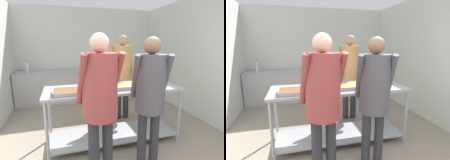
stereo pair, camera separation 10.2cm
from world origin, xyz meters
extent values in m
cube|color=silver|center=(0.00, 4.31, 1.32)|extent=(4.18, 0.06, 2.65)
cube|color=silver|center=(2.06, 2.15, 1.32)|extent=(0.06, 4.43, 2.65)
cube|color=#A8A8A8|center=(0.00, 3.94, 0.42)|extent=(4.02, 0.62, 0.85)
cube|color=#9EA0A8|center=(0.00, 3.94, 0.87)|extent=(4.02, 0.65, 0.04)
cube|color=black|center=(-0.06, 3.94, 0.88)|extent=(0.53, 0.46, 0.02)
cube|color=#9EA0A8|center=(-0.03, 1.56, 0.92)|extent=(2.17, 0.76, 0.04)
cube|color=#9EA0A8|center=(-0.03, 1.56, 0.12)|extent=(2.09, 0.68, 0.02)
cylinder|color=#9EA0A8|center=(-1.06, 1.23, 0.45)|extent=(0.04, 0.04, 0.90)
cylinder|color=#9EA0A8|center=(1.01, 1.23, 0.45)|extent=(0.04, 0.04, 0.90)
cylinder|color=#9EA0A8|center=(-1.06, 1.89, 0.45)|extent=(0.04, 0.04, 0.90)
cylinder|color=#9EA0A8|center=(1.01, 1.89, 0.45)|extent=(0.04, 0.04, 0.90)
cube|color=#9EA0A8|center=(-0.77, 1.40, 0.95)|extent=(0.37, 0.33, 0.01)
cube|color=brown|center=(-0.77, 1.40, 0.97)|extent=(0.35, 0.31, 0.04)
cube|color=#9EA0A8|center=(-0.77, 1.24, 0.97)|extent=(0.37, 0.01, 0.05)
cube|color=#9EA0A8|center=(-0.77, 1.57, 0.97)|extent=(0.37, 0.01, 0.05)
cube|color=#9EA0A8|center=(-0.95, 1.40, 0.97)|extent=(0.01, 0.33, 0.05)
cube|color=#9EA0A8|center=(-0.59, 1.40, 0.97)|extent=(0.01, 0.33, 0.05)
cylinder|color=#9EA0A8|center=(-0.34, 1.46, 0.98)|extent=(0.29, 0.29, 0.08)
cylinder|color=brown|center=(-0.34, 1.46, 1.02)|extent=(0.26, 0.26, 0.01)
cylinder|color=black|center=(-0.12, 1.46, 1.01)|extent=(0.14, 0.02, 0.02)
cube|color=#9EA0A8|center=(0.12, 1.44, 0.95)|extent=(0.41, 0.26, 0.01)
cube|color=gold|center=(0.12, 1.44, 0.97)|extent=(0.39, 0.24, 0.04)
cube|color=#9EA0A8|center=(0.12, 1.31, 0.97)|extent=(0.41, 0.01, 0.05)
cube|color=#9EA0A8|center=(0.12, 1.56, 0.97)|extent=(0.41, 0.01, 0.05)
cube|color=#9EA0A8|center=(-0.08, 1.44, 0.97)|extent=(0.01, 0.26, 0.05)
cube|color=#9EA0A8|center=(0.32, 1.44, 0.97)|extent=(0.01, 0.26, 0.05)
cylinder|color=#B2B2B7|center=(0.48, 1.66, 0.97)|extent=(0.24, 0.24, 0.07)
sphere|color=#2D702D|center=(0.51, 1.65, 1.02)|extent=(0.07, 0.07, 0.07)
sphere|color=#2D702D|center=(0.50, 1.71, 1.02)|extent=(0.06, 0.06, 0.06)
sphere|color=#2D702D|center=(0.45, 1.68, 1.02)|extent=(0.07, 0.07, 0.07)
sphere|color=#2D702D|center=(0.46, 1.65, 1.02)|extent=(0.07, 0.07, 0.07)
sphere|color=#2D702D|center=(0.50, 1.59, 1.02)|extent=(0.07, 0.07, 0.07)
cylinder|color=white|center=(0.77, 1.67, 0.95)|extent=(0.27, 0.27, 0.01)
cylinder|color=white|center=(0.77, 1.67, 0.96)|extent=(0.27, 0.27, 0.01)
cylinder|color=white|center=(0.77, 1.67, 0.97)|extent=(0.27, 0.27, 0.01)
cylinder|color=white|center=(0.77, 1.67, 0.98)|extent=(0.26, 0.26, 0.01)
cylinder|color=#2D2D33|center=(0.15, 0.86, 0.39)|extent=(0.12, 0.12, 0.79)
cylinder|color=#2D2D33|center=(0.31, 0.82, 0.39)|extent=(0.12, 0.12, 0.79)
cylinder|color=#4C4C51|center=(0.04, 0.88, 1.23)|extent=(0.14, 0.33, 0.59)
cylinder|color=#4C4C51|center=(0.42, 0.79, 1.23)|extent=(0.14, 0.33, 0.59)
cylinder|color=#4C4C51|center=(0.23, 0.84, 1.15)|extent=(0.37, 0.37, 0.73)
sphere|color=#8C6647|center=(0.23, 0.84, 1.62)|extent=(0.21, 0.21, 0.21)
cylinder|color=#2D2D33|center=(-0.51, 0.76, 0.40)|extent=(0.13, 0.13, 0.80)
cylinder|color=#2D2D33|center=(-0.34, 0.80, 0.40)|extent=(0.13, 0.13, 0.80)
cylinder|color=#993D3D|center=(-0.63, 0.74, 1.26)|extent=(0.13, 0.34, 0.60)
cylinder|color=#993D3D|center=(-0.22, 0.82, 1.26)|extent=(0.13, 0.34, 0.60)
cylinder|color=#993D3D|center=(-0.42, 0.78, 1.17)|extent=(0.40, 0.40, 0.74)
sphere|color=beige|center=(-0.42, 0.78, 1.65)|extent=(0.21, 0.21, 0.21)
cylinder|color=#2D2D33|center=(0.50, 2.39, 0.41)|extent=(0.12, 0.12, 0.83)
cylinder|color=#2D2D33|center=(0.33, 2.39, 0.41)|extent=(0.12, 0.12, 0.83)
cylinder|color=tan|center=(0.62, 2.38, 1.30)|extent=(0.09, 0.34, 0.62)
cylinder|color=tan|center=(0.22, 2.40, 1.30)|extent=(0.09, 0.34, 0.62)
cylinder|color=tan|center=(0.42, 2.39, 1.21)|extent=(0.38, 0.38, 0.76)
sphere|color=tan|center=(0.42, 2.39, 1.69)|extent=(0.21, 0.21, 0.21)
cylinder|color=silver|center=(-1.67, 3.85, 0.99)|extent=(0.08, 0.08, 0.21)
cone|color=silver|center=(-1.67, 3.85, 1.14)|extent=(0.07, 0.07, 0.08)
cylinder|color=black|center=(-1.67, 3.85, 1.19)|extent=(0.03, 0.03, 0.02)
camera|label=1|loc=(-0.83, -1.06, 1.65)|focal=28.00mm
camera|label=2|loc=(-0.73, -1.09, 1.65)|focal=28.00mm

